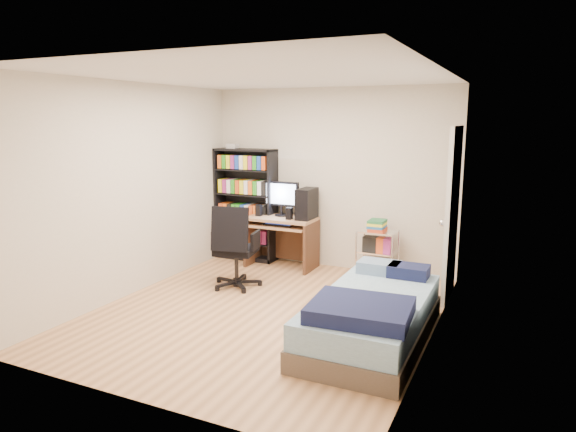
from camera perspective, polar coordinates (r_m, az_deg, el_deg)
The scene contains 7 objects.
room at distance 5.37m, azimuth -2.62°, elevation 1.91°, with size 3.58×4.08×2.58m.
media_shelf at distance 7.63m, azimuth -4.71°, elevation 1.44°, with size 0.93×0.31×1.72m.
computer_desk at distance 7.21m, azimuth 0.12°, elevation -0.65°, with size 0.96×0.56×1.21m.
office_chair at distance 6.42m, azimuth -5.89°, elevation -5.03°, with size 0.73×0.73×1.05m.
wire_cart at distance 6.78m, azimuth 9.94°, elevation -2.69°, with size 0.50×0.37×0.79m.
bed at distance 4.98m, azimuth 9.28°, elevation -10.92°, with size 0.98×1.95×0.56m.
door at distance 6.19m, azimuth 17.76°, elevation 0.22°, with size 0.12×0.80×2.00m.
Camera 1 is at (2.46, -4.70, 2.07)m, focal length 32.00 mm.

